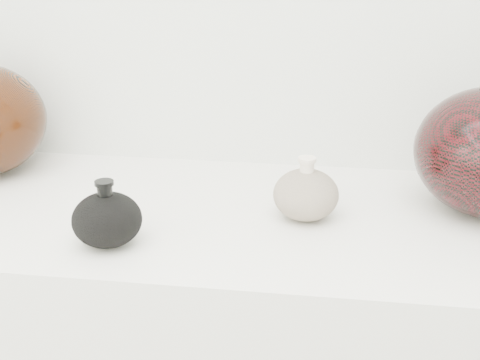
# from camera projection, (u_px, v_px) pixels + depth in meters

# --- Properties ---
(room) EXTENTS (3.04, 2.42, 2.64)m
(room) POSITION_uv_depth(u_px,v_px,m) (9.00, 50.00, 0.36)
(room) COLOR #606060
(room) RESTS_ON ground
(black_gourd_vase) EXTENTS (0.12, 0.12, 0.10)m
(black_gourd_vase) POSITION_uv_depth(u_px,v_px,m) (107.00, 219.00, 1.01)
(black_gourd_vase) COLOR black
(black_gourd_vase) RESTS_ON display_counter
(cream_gourd_vase) EXTENTS (0.12, 0.12, 0.11)m
(cream_gourd_vase) POSITION_uv_depth(u_px,v_px,m) (306.00, 194.00, 1.10)
(cream_gourd_vase) COLOR beige
(cream_gourd_vase) RESTS_ON display_counter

